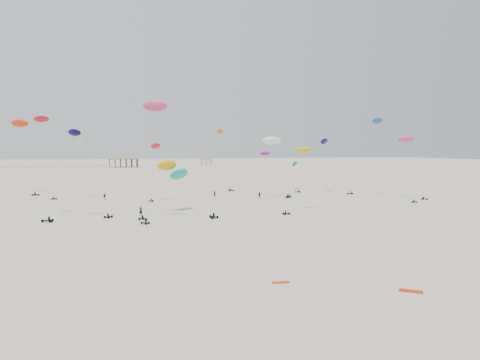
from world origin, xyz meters
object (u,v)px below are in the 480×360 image
object	(u,v)px
rig_0	(385,133)
spectator_0	(141,216)
rig_4	(223,146)
pavilion_main	(123,162)
pavilion_small	(206,161)

from	to	relation	value
rig_0	spectator_0	world-z (taller)	rig_0
rig_4	pavilion_main	bearing A→B (deg)	-136.67
rig_0	rig_4	xyz separation A→B (m)	(-39.87, 30.80, -3.52)
pavilion_main	pavilion_small	distance (m)	76.16
pavilion_small	spectator_0	world-z (taller)	pavilion_small
rig_4	spectator_0	distance (m)	60.40
spectator_0	rig_0	bearing A→B (deg)	-143.46
pavilion_small	spectator_0	size ratio (longest dim) A/B	3.94
rig_0	pavilion_small	bearing A→B (deg)	-120.03
pavilion_main	rig_4	xyz separation A→B (m)	(19.89, -210.99, 10.35)
rig_0	spectator_0	bearing A→B (deg)	-12.82
pavilion_main	rig_0	distance (m)	249.45
pavilion_small	rig_0	size ratio (longest dim) A/B	0.36
pavilion_main	pavilion_small	xyz separation A→B (m)	(70.00, 30.00, -0.74)
rig_0	rig_4	size ratio (longest dim) A/B	1.24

